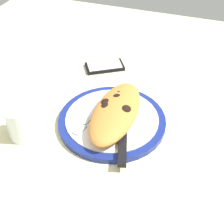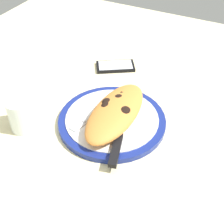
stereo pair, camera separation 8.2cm
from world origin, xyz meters
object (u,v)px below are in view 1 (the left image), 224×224
at_px(fork, 88,120).
at_px(smartphone, 105,66).
at_px(knife, 123,141).
at_px(plate, 112,120).
at_px(calzone, 115,112).
at_px(water_glass, 21,125).

relative_size(fork, smartphone, 1.06).
bearing_deg(fork, knife, 68.49).
distance_m(plate, calzone, 0.04).
distance_m(smartphone, water_glass, 0.38).
bearing_deg(fork, calzone, 114.63).
distance_m(calzone, smartphone, 0.28).
distance_m(calzone, knife, 0.09).
height_order(smartphone, water_glass, water_glass).
xyz_separation_m(smartphone, water_glass, (0.37, -0.09, 0.03)).
bearing_deg(knife, calzone, -148.77).
height_order(fork, smartphone, fork).
distance_m(plate, water_glass, 0.24).
distance_m(fork, water_glass, 0.17).
distance_m(calzone, fork, 0.08).
relative_size(plate, calzone, 1.11).
xyz_separation_m(plate, smartphone, (-0.25, -0.11, -0.00)).
bearing_deg(knife, fork, -111.51).
distance_m(fork, smartphone, 0.29).
distance_m(plate, fork, 0.07).
xyz_separation_m(plate, fork, (0.03, -0.06, 0.01)).
relative_size(smartphone, water_glass, 1.58).
xyz_separation_m(calzone, knife, (0.07, 0.04, -0.02)).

